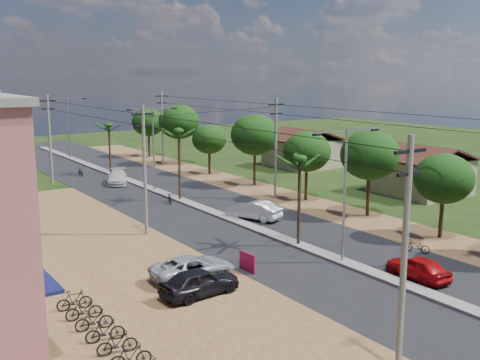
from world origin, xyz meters
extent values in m
plane|color=black|center=(0.00, 0.00, 0.00)|extent=(160.00, 160.00, 0.00)
cube|color=black|center=(0.00, 15.00, 0.02)|extent=(12.00, 110.00, 0.04)
cube|color=#605E56|center=(0.00, 18.00, 0.09)|extent=(1.00, 90.00, 0.18)
cube|color=brown|center=(-15.00, 8.00, 0.02)|extent=(18.00, 46.00, 0.04)
cube|color=brown|center=(8.50, 15.00, 0.01)|extent=(5.00, 90.00, 0.03)
cube|color=#0E113D|center=(-17.60, 0.00, 3.10)|extent=(0.80, 5.40, 0.15)
cube|color=black|center=(-17.95, 0.00, 1.30)|extent=(0.10, 3.00, 2.40)
cube|color=navy|center=(-17.92, 0.00, 6.50)|extent=(0.12, 4.20, 1.20)
cube|color=gray|center=(20.00, 10.00, 1.65)|extent=(7.00, 7.00, 3.30)
cube|color=gray|center=(21.00, 28.00, 1.65)|extent=(7.00, 7.00, 3.30)
cylinder|color=black|center=(9.30, 0.00, 1.92)|extent=(0.28, 0.28, 3.85)
ellipsoid|color=black|center=(9.30, 0.00, 4.12)|extent=(4.00, 4.00, 3.40)
cylinder|color=black|center=(9.70, 7.00, 2.27)|extent=(0.28, 0.28, 4.55)
ellipsoid|color=black|center=(9.70, 7.00, 4.88)|extent=(4.60, 4.60, 3.91)
cylinder|color=black|center=(9.40, 14.00, 2.03)|extent=(0.28, 0.28, 4.06)
ellipsoid|color=black|center=(9.40, 14.00, 4.35)|extent=(4.20, 4.20, 3.57)
cylinder|color=black|center=(9.60, 22.00, 2.38)|extent=(0.28, 0.28, 4.76)
ellipsoid|color=black|center=(9.60, 22.00, 5.10)|extent=(4.80, 4.80, 4.08)
cylinder|color=black|center=(9.20, 30.00, 1.82)|extent=(0.28, 0.28, 3.64)
ellipsoid|color=black|center=(9.20, 30.00, 3.90)|extent=(3.80, 3.80, 3.23)
cylinder|color=black|center=(9.80, 38.00, 2.45)|extent=(0.28, 0.28, 4.90)
ellipsoid|color=black|center=(9.80, 38.00, 5.25)|extent=(5.00, 5.00, 4.25)
cylinder|color=black|center=(9.50, 46.00, 2.17)|extent=(0.28, 0.28, 4.34)
ellipsoid|color=black|center=(9.50, 46.00, 4.65)|extent=(4.40, 4.40, 3.74)
cylinder|color=black|center=(0.00, 4.00, 2.90)|extent=(0.22, 0.22, 5.80)
cylinder|color=black|center=(0.00, 20.00, 3.10)|extent=(0.22, 0.22, 6.20)
cylinder|color=black|center=(0.00, 36.00, 2.75)|extent=(0.22, 0.22, 5.50)
cylinder|color=gray|center=(0.00, 0.00, 4.00)|extent=(0.16, 0.16, 8.00)
cube|color=gray|center=(1.20, 0.00, 7.90)|extent=(2.40, 0.08, 0.08)
cube|color=gray|center=(-1.20, 0.00, 7.90)|extent=(2.40, 0.08, 0.08)
cube|color=black|center=(2.30, 0.00, 7.80)|extent=(0.50, 0.18, 0.12)
cube|color=black|center=(-2.30, 0.00, 7.80)|extent=(0.50, 0.18, 0.12)
cylinder|color=gray|center=(0.00, 25.00, 4.00)|extent=(0.16, 0.16, 8.00)
cube|color=gray|center=(1.20, 25.00, 7.90)|extent=(2.40, 0.08, 0.08)
cube|color=gray|center=(-1.20, 25.00, 7.90)|extent=(2.40, 0.08, 0.08)
cube|color=black|center=(2.30, 25.00, 7.80)|extent=(0.50, 0.18, 0.12)
cube|color=black|center=(-2.30, 25.00, 7.80)|extent=(0.50, 0.18, 0.12)
cylinder|color=gray|center=(0.00, 50.00, 4.00)|extent=(0.16, 0.16, 8.00)
cube|color=gray|center=(1.20, 50.00, 7.90)|extent=(2.40, 0.08, 0.08)
cube|color=gray|center=(-1.20, 50.00, 7.90)|extent=(2.40, 0.08, 0.08)
cube|color=black|center=(2.30, 50.00, 7.80)|extent=(0.50, 0.18, 0.12)
cube|color=black|center=(-2.30, 50.00, 7.80)|extent=(0.50, 0.18, 0.12)
cylinder|color=#605E56|center=(-7.00, -10.00, 4.50)|extent=(0.24, 0.24, 9.00)
cube|color=black|center=(-7.00, -10.00, 8.40)|extent=(1.60, 0.12, 0.12)
cube|color=black|center=(-7.00, -10.00, 7.60)|extent=(1.20, 0.12, 0.12)
cylinder|color=#605E56|center=(-7.00, 12.00, 4.50)|extent=(0.24, 0.24, 9.00)
cube|color=black|center=(-7.00, 12.00, 8.40)|extent=(1.60, 0.12, 0.12)
cube|color=black|center=(-7.00, 12.00, 7.60)|extent=(1.20, 0.12, 0.12)
cylinder|color=#605E56|center=(-7.00, 34.00, 4.50)|extent=(0.24, 0.24, 9.00)
cube|color=black|center=(-7.00, 34.00, 8.40)|extent=(1.60, 0.12, 0.12)
cube|color=black|center=(-7.00, 34.00, 7.60)|extent=(1.20, 0.12, 0.12)
cylinder|color=#605E56|center=(-7.00, 55.00, 4.50)|extent=(0.24, 0.24, 9.00)
cube|color=black|center=(-7.00, 55.00, 8.40)|extent=(1.60, 0.12, 0.12)
cube|color=black|center=(-7.00, 55.00, 7.60)|extent=(1.20, 0.12, 0.12)
cylinder|color=#605E56|center=(7.50, 16.00, 4.50)|extent=(0.24, 0.24, 9.00)
cube|color=black|center=(7.50, 16.00, 8.40)|extent=(1.60, 0.12, 0.12)
cube|color=black|center=(7.50, 16.00, 7.60)|extent=(1.20, 0.12, 0.12)
cylinder|color=#605E56|center=(7.50, 38.00, 4.50)|extent=(0.24, 0.24, 9.00)
cube|color=black|center=(7.50, 38.00, 8.40)|extent=(1.60, 0.12, 0.12)
cube|color=black|center=(7.50, 38.00, 7.60)|extent=(1.20, 0.12, 0.12)
imported|color=#9C080B|center=(1.50, -4.24, 0.64)|extent=(1.69, 3.81, 1.27)
imported|color=#AFB1B7|center=(1.62, 11.12, 0.71)|extent=(2.97, 4.57, 1.42)
imported|color=#B5B5B1|center=(-1.50, 30.41, 0.66)|extent=(3.51, 4.89, 1.32)
imported|color=#AFB1B7|center=(-8.65, 2.68, 0.65)|extent=(4.79, 2.40, 1.30)
imported|color=black|center=(-9.48, 0.54, 0.72)|extent=(4.30, 1.94, 1.43)
imported|color=black|center=(5.20, -1.27, 0.42)|extent=(1.05, 1.71, 0.85)
imported|color=black|center=(-1.20, 19.59, 0.49)|extent=(1.33, 1.99, 0.99)
imported|color=black|center=(-3.23, 36.58, 0.47)|extent=(0.50, 1.58, 0.94)
cube|color=maroon|center=(-5.50, 2.00, 0.57)|extent=(0.16, 1.36, 1.13)
cylinder|color=black|center=(-5.50, 1.38, 0.28)|extent=(0.04, 0.04, 0.57)
cylinder|color=black|center=(-5.50, 2.62, 0.28)|extent=(0.04, 0.04, 0.57)
imported|color=black|center=(-15.29, -4.10, 0.50)|extent=(1.72, 0.77, 1.00)
imported|color=black|center=(-15.29, -2.80, 0.50)|extent=(1.72, 0.77, 1.00)
imported|color=black|center=(-15.29, -1.50, 0.50)|extent=(1.72, 0.77, 1.00)
imported|color=black|center=(-15.29, -0.20, 0.50)|extent=(1.72, 0.77, 1.00)
imported|color=black|center=(-15.29, 1.10, 0.50)|extent=(1.72, 0.77, 1.00)
imported|color=black|center=(-15.29, 2.40, 0.50)|extent=(1.72, 0.77, 1.00)
camera|label=1|loc=(-23.05, -22.69, 11.12)|focal=42.00mm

